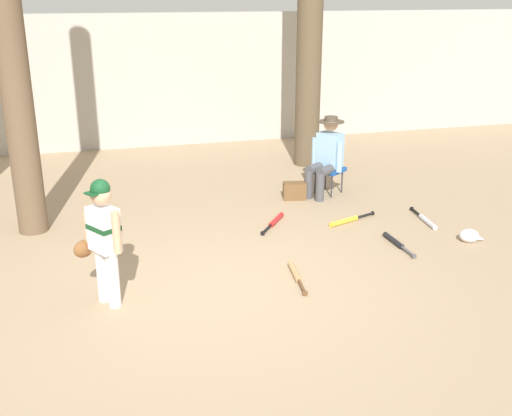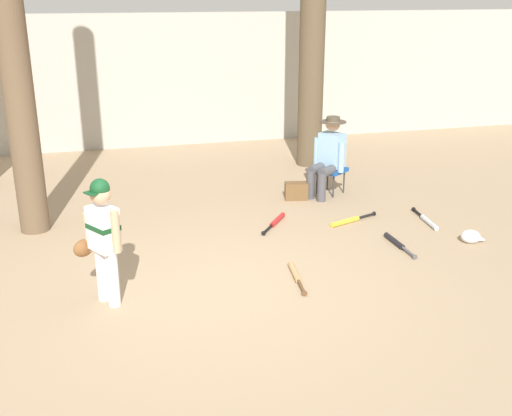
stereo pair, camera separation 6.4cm
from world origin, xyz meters
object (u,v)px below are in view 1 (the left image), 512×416
object	(u,v)px
folding_stool	(329,170)
bat_black_composite	(396,242)
bat_yellow_trainer	(347,220)
bat_aluminum_silver	(426,220)
seated_spectator	(326,154)
bat_red_barrel	(275,221)
tree_near_player	(7,18)
handbag_beside_stool	(295,191)
tree_behind_spectator	(309,41)
bat_wood_tan	(296,274)
young_ballplayer	(103,234)
batting_helmet_white	(469,236)

from	to	relation	value
folding_stool	bat_black_composite	distance (m)	2.17
bat_yellow_trainer	bat_aluminum_silver	distance (m)	1.07
seated_spectator	bat_red_barrel	world-z (taller)	seated_spectator
folding_stool	bat_yellow_trainer	xyz separation A→B (m)	(-0.24, -1.28, -0.33)
tree_near_player	handbag_beside_stool	distance (m)	4.51
tree_behind_spectator	bat_yellow_trainer	bearing A→B (deg)	-99.27
seated_spectator	bat_aluminum_silver	bearing A→B (deg)	-59.67
tree_behind_spectator	seated_spectator	world-z (taller)	tree_behind_spectator
bat_yellow_trainer	handbag_beside_stool	bearing A→B (deg)	107.81
bat_red_barrel	bat_wood_tan	bearing A→B (deg)	-99.21
seated_spectator	handbag_beside_stool	distance (m)	0.73
bat_yellow_trainer	bat_wood_tan	world-z (taller)	same
seated_spectator	bat_red_barrel	bearing A→B (deg)	-138.47
handbag_beside_stool	bat_red_barrel	distance (m)	1.08
bat_yellow_trainer	bat_black_composite	world-z (taller)	same
bat_aluminum_silver	bat_black_composite	bearing A→B (deg)	-142.27
folding_stool	seated_spectator	size ratio (longest dim) A/B	0.46
bat_black_composite	bat_wood_tan	size ratio (longest dim) A/B	0.97
young_ballplayer	bat_aluminum_silver	bearing A→B (deg)	15.42
tree_behind_spectator	bat_aluminum_silver	size ratio (longest dim) A/B	6.55
handbag_beside_stool	tree_behind_spectator	bearing A→B (deg)	65.08
seated_spectator	bat_red_barrel	xyz separation A→B (m)	(-1.11, -0.98, -0.61)
tree_behind_spectator	bat_wood_tan	bearing A→B (deg)	-111.33
tree_near_player	bat_aluminum_silver	bearing A→B (deg)	-12.27
bat_black_composite	bat_wood_tan	xyz separation A→B (m)	(-1.49, -0.53, 0.00)
young_ballplayer	bat_aluminum_silver	size ratio (longest dim) A/B	1.68
bat_wood_tan	bat_black_composite	bearing A→B (deg)	19.55
tree_near_player	seated_spectator	xyz separation A→B (m)	(4.23, 0.39, -2.04)
tree_behind_spectator	folding_stool	size ratio (longest dim) A/B	9.13
bat_yellow_trainer	batting_helmet_white	bearing A→B (deg)	-39.86
bat_wood_tan	folding_stool	bearing A→B (deg)	61.43
batting_helmet_white	bat_red_barrel	bearing A→B (deg)	150.09
tree_behind_spectator	tree_near_player	bearing A→B (deg)	-154.90
bat_wood_tan	tree_behind_spectator	bearing A→B (deg)	68.67
tree_near_player	bat_red_barrel	bearing A→B (deg)	-10.83
bat_black_composite	batting_helmet_white	distance (m)	0.96
young_ballplayer	seated_spectator	size ratio (longest dim) A/B	1.09
bat_wood_tan	batting_helmet_white	xyz separation A→B (m)	(2.44, 0.38, 0.04)
folding_stool	bat_red_barrel	distance (m)	1.62
bat_yellow_trainer	tree_near_player	bearing A→B (deg)	168.47
folding_stool	bat_aluminum_silver	world-z (taller)	folding_stool
seated_spectator	bat_black_composite	world-z (taller)	seated_spectator
bat_black_composite	folding_stool	bearing A→B (deg)	90.96
seated_spectator	bat_wood_tan	size ratio (longest dim) A/B	1.59
tree_near_player	young_ballplayer	distance (m)	3.11
seated_spectator	batting_helmet_white	world-z (taller)	seated_spectator
young_ballplayer	bat_aluminum_silver	distance (m)	4.49
handbag_beside_stool	bat_black_composite	world-z (taller)	handbag_beside_stool
bat_black_composite	seated_spectator	bearing A→B (deg)	93.18
tree_near_player	bat_red_barrel	world-z (taller)	tree_near_player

